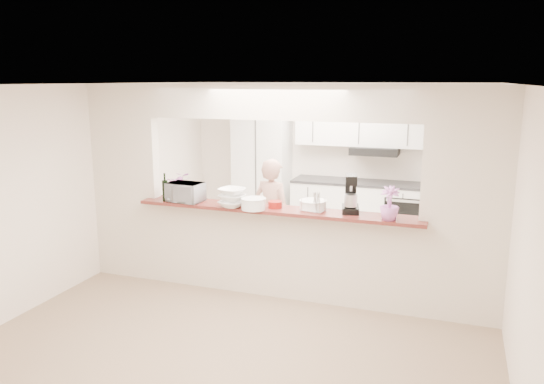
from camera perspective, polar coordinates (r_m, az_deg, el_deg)
The scene contains 19 objects.
floor at distance 6.52m, azimuth 0.56°, elevation -10.99°, with size 6.00×6.00×0.00m, color tan.
tile_overlay at distance 7.91m, azimuth 4.23°, elevation -6.78°, with size 5.00×2.90×0.01m, color silver.
partition at distance 6.10m, azimuth 0.59°, elevation 1.94°, with size 5.00×0.15×2.50m.
bar_counter at distance 6.31m, azimuth 0.56°, elevation -6.19°, with size 3.40×0.38×1.09m.
kitchen_cabinets at distance 8.81m, azimuth 5.18°, elevation 1.68°, with size 3.15×0.62×2.25m.
refrigerator at distance 8.50m, azimuth 19.79°, elevation -0.23°, with size 0.75×0.70×1.70m, color #A8A8AD.
flower_left at distance 6.71m, azimuth -9.84°, elevation 0.76°, with size 0.31×0.26×0.34m, color #DC74C9.
wine_bottle_a at distance 6.60m, azimuth -11.43°, elevation 0.20°, with size 0.07×0.07×0.35m.
wine_bottle_b at distance 6.60m, azimuth -11.43°, elevation 0.16°, with size 0.07×0.07×0.33m.
toaster_oven at distance 6.52m, azimuth -9.31°, elevation -0.02°, with size 0.42×0.29×0.23m, color #B8B8BD.
serving_bowls at distance 6.18m, azimuth -4.33°, elevation -0.63°, with size 0.30×0.30×0.22m, color white.
plate_stack_a at distance 6.06m, azimuth -2.01°, elevation -1.27°, with size 0.29×0.29×0.13m.
plate_stack_b at distance 6.07m, azimuth 4.43°, elevation -1.39°, with size 0.31×0.31×0.11m.
red_bowl at distance 6.15m, azimuth 0.34°, elevation -1.35°, with size 0.16×0.16×0.08m, color maroon.
tan_bowl at distance 6.13m, azimuth 4.37°, elevation -1.41°, with size 0.17×0.17×0.08m, color tan.
utensil_caddy at distance 5.96m, azimuth 4.46°, elevation -1.23°, with size 0.27×0.19×0.23m.
stand_mixer at distance 5.97m, azimuth 8.46°, elevation -0.35°, with size 0.24×0.32×0.43m.
flower_right at distance 5.71m, azimuth 12.53°, elevation -1.20°, with size 0.20×0.20×0.36m, color #BC68C2.
person at distance 7.10m, azimuth 0.02°, elevation -2.55°, with size 0.56×0.37×1.53m, color tan.
Camera 1 is at (1.94, -5.68, 2.55)m, focal length 35.00 mm.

